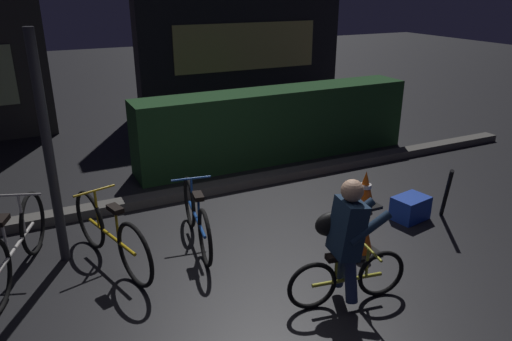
% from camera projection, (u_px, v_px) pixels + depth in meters
% --- Properties ---
extents(ground_plane, '(40.00, 40.00, 0.00)m').
position_uv_depth(ground_plane, '(264.00, 273.00, 5.04)').
color(ground_plane, black).
extents(sidewalk_curb, '(12.00, 0.24, 0.12)m').
position_uv_depth(sidewalk_curb, '(194.00, 191.00, 6.86)').
color(sidewalk_curb, '#56544F').
rests_on(sidewalk_curb, ground).
extents(hedge_row, '(4.80, 0.70, 1.19)m').
position_uv_depth(hedge_row, '(276.00, 124.00, 8.16)').
color(hedge_row, '#214723').
rests_on(hedge_row, ground).
extents(storefront_right, '(5.21, 0.54, 4.86)m').
position_uv_depth(storefront_right, '(242.00, 1.00, 11.44)').
color(storefront_right, '#262328').
rests_on(storefront_right, ground).
extents(street_post, '(0.10, 0.10, 2.44)m').
position_uv_depth(street_post, '(49.00, 153.00, 4.86)').
color(street_post, '#2D2D33').
rests_on(street_post, ground).
extents(parked_bike_left_mid, '(0.64, 1.67, 0.81)m').
position_uv_depth(parked_bike_left_mid, '(15.00, 246.00, 4.83)').
color(parked_bike_left_mid, black).
rests_on(parked_bike_left_mid, ground).
extents(parked_bike_center_left, '(0.56, 1.64, 0.78)m').
position_uv_depth(parked_bike_center_left, '(111.00, 235.00, 5.07)').
color(parked_bike_center_left, black).
rests_on(parked_bike_center_left, ground).
extents(parked_bike_center_right, '(0.46, 1.54, 0.72)m').
position_uv_depth(parked_bike_center_right, '(197.00, 217.00, 5.51)').
color(parked_bike_center_right, black).
rests_on(parked_bike_center_right, ground).
extents(traffic_cone_near, '(0.36, 0.36, 0.54)m').
position_uv_depth(traffic_cone_near, '(362.00, 232.00, 5.33)').
color(traffic_cone_near, black).
rests_on(traffic_cone_near, ground).
extents(traffic_cone_far, '(0.36, 0.36, 0.50)m').
position_uv_depth(traffic_cone_far, '(365.00, 189.00, 6.48)').
color(traffic_cone_far, black).
rests_on(traffic_cone_far, ground).
extents(blue_crate, '(0.49, 0.39, 0.30)m').
position_uv_depth(blue_crate, '(410.00, 208.00, 6.15)').
color(blue_crate, '#193DB7').
rests_on(blue_crate, ground).
extents(cyclist, '(1.18, 0.58, 1.25)m').
position_uv_depth(cyclist, '(346.00, 242.00, 4.38)').
color(cyclist, black).
rests_on(cyclist, ground).
extents(closed_umbrella, '(0.33, 0.36, 0.78)m').
position_uv_depth(closed_umbrella, '(446.00, 194.00, 5.98)').
color(closed_umbrella, black).
rests_on(closed_umbrella, ground).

